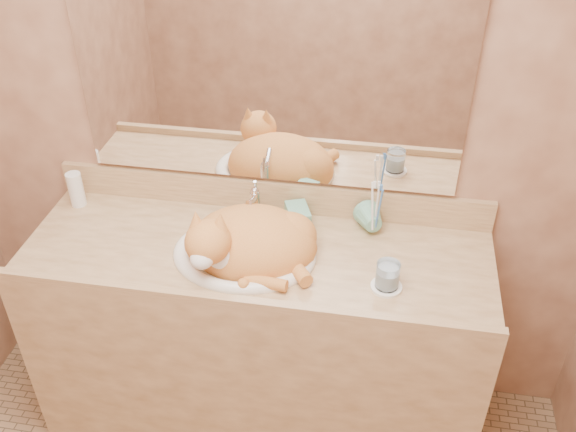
% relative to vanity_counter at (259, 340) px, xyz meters
% --- Properties ---
extents(wall_back, '(2.40, 0.02, 2.50)m').
position_rel_vanity_counter_xyz_m(wall_back, '(0.00, 0.28, 0.82)').
color(wall_back, brown).
rests_on(wall_back, ground).
extents(vanity_counter, '(1.60, 0.55, 0.85)m').
position_rel_vanity_counter_xyz_m(vanity_counter, '(0.00, 0.00, 0.00)').
color(vanity_counter, olive).
rests_on(vanity_counter, floor).
extents(mirror, '(1.30, 0.02, 0.80)m').
position_rel_vanity_counter_xyz_m(mirror, '(0.00, 0.26, 0.97)').
color(mirror, white).
rests_on(mirror, wall_back).
extents(sink_basin, '(0.53, 0.47, 0.15)m').
position_rel_vanity_counter_xyz_m(sink_basin, '(-0.03, -0.02, 0.50)').
color(sink_basin, white).
rests_on(sink_basin, vanity_counter).
extents(faucet, '(0.04, 0.12, 0.17)m').
position_rel_vanity_counter_xyz_m(faucet, '(-0.03, 0.16, 0.51)').
color(faucet, silver).
rests_on(faucet, vanity_counter).
extents(cat, '(0.46, 0.38, 0.24)m').
position_rel_vanity_counter_xyz_m(cat, '(-0.02, -0.03, 0.50)').
color(cat, '#C26D2C').
rests_on(cat, sink_basin).
extents(soap_dispenser, '(0.10, 0.10, 0.17)m').
position_rel_vanity_counter_xyz_m(soap_dispenser, '(0.14, 0.13, 0.51)').
color(soap_dispenser, '#6BAC90').
rests_on(soap_dispenser, vanity_counter).
extents(toothbrush_cup, '(0.13, 0.13, 0.09)m').
position_rel_vanity_counter_xyz_m(toothbrush_cup, '(0.39, 0.16, 0.47)').
color(toothbrush_cup, '#6BAC90').
rests_on(toothbrush_cup, vanity_counter).
extents(toothbrushes, '(0.04, 0.04, 0.23)m').
position_rel_vanity_counter_xyz_m(toothbrushes, '(0.39, 0.16, 0.56)').
color(toothbrushes, white).
rests_on(toothbrushes, toothbrush_cup).
extents(saucer, '(0.10, 0.10, 0.01)m').
position_rel_vanity_counter_xyz_m(saucer, '(0.45, -0.10, 0.43)').
color(saucer, white).
rests_on(saucer, vanity_counter).
extents(water_glass, '(0.07, 0.07, 0.09)m').
position_rel_vanity_counter_xyz_m(water_glass, '(0.45, -0.10, 0.48)').
color(water_glass, white).
rests_on(water_glass, saucer).
extents(lotion_bottle, '(0.06, 0.06, 0.13)m').
position_rel_vanity_counter_xyz_m(lotion_bottle, '(-0.72, 0.17, 0.49)').
color(lotion_bottle, white).
rests_on(lotion_bottle, vanity_counter).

